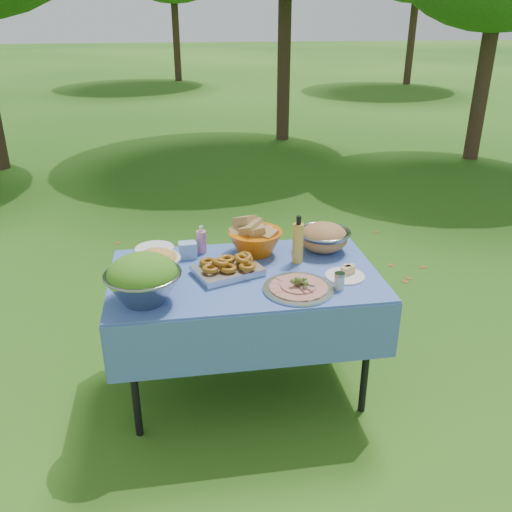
{
  "coord_description": "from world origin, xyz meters",
  "views": [
    {
      "loc": [
        -0.35,
        -2.65,
        2.07
      ],
      "look_at": [
        0.06,
        0.0,
        0.86
      ],
      "focal_mm": 38.0,
      "sensor_mm": 36.0,
      "label": 1
    }
  ],
  "objects": [
    {
      "name": "ground",
      "position": [
        0.0,
        0.0,
        0.0
      ],
      "size": [
        80.0,
        80.0,
        0.0
      ],
      "primitive_type": "plane",
      "color": "#0E380A",
      "rests_on": "ground"
    },
    {
      "name": "cheese_plate",
      "position": [
        0.53,
        -0.13,
        0.79
      ],
      "size": [
        0.23,
        0.23,
        0.06
      ],
      "primitive_type": "cylinder",
      "rotation": [
        0.0,
        0.0,
        -0.07
      ],
      "color": "silver",
      "rests_on": "picnic_table"
    },
    {
      "name": "pasta_bowl_steel",
      "position": [
        0.51,
        0.25,
        0.85
      ],
      "size": [
        0.32,
        0.32,
        0.17
      ],
      "primitive_type": null,
      "rotation": [
        0.0,
        0.0,
        0.0
      ],
      "color": "gray",
      "rests_on": "picnic_table"
    },
    {
      "name": "oil_bottle",
      "position": [
        0.32,
        0.1,
        0.9
      ],
      "size": [
        0.07,
        0.07,
        0.28
      ],
      "primitive_type": "cylinder",
      "rotation": [
        0.0,
        0.0,
        -0.16
      ],
      "color": "gold",
      "rests_on": "picnic_table"
    },
    {
      "name": "charcuterie_platter",
      "position": [
        0.25,
        -0.24,
        0.8
      ],
      "size": [
        0.48,
        0.48,
        0.08
      ],
      "primitive_type": "cylinder",
      "rotation": [
        0.0,
        0.0,
        0.38
      ],
      "color": "#A8ACAF",
      "rests_on": "picnic_table"
    },
    {
      "name": "shaker",
      "position": [
        0.46,
        -0.25,
        0.81
      ],
      "size": [
        0.07,
        0.07,
        0.09
      ],
      "primitive_type": "cylinder",
      "rotation": [
        0.0,
        0.0,
        -0.41
      ],
      "color": "silver",
      "rests_on": "picnic_table"
    },
    {
      "name": "plate_stack",
      "position": [
        -0.49,
        0.31,
        0.79
      ],
      "size": [
        0.26,
        0.26,
        0.06
      ],
      "primitive_type": "cylinder",
      "rotation": [
        0.0,
        0.0,
        0.18
      ],
      "color": "silver",
      "rests_on": "picnic_table"
    },
    {
      "name": "pasta_bowl_white",
      "position": [
        -0.47,
        0.06,
        0.83
      ],
      "size": [
        0.3,
        0.3,
        0.14
      ],
      "primitive_type": null,
      "rotation": [
        0.0,
        0.0,
        0.21
      ],
      "color": "silver",
      "rests_on": "picnic_table"
    },
    {
      "name": "bread_bowl",
      "position": [
        0.1,
        0.26,
        0.87
      ],
      "size": [
        0.33,
        0.33,
        0.21
      ],
      "primitive_type": null,
      "rotation": [
        0.0,
        0.0,
        0.03
      ],
      "color": "#D76108",
      "rests_on": "picnic_table"
    },
    {
      "name": "fried_tray",
      "position": [
        -0.09,
        0.0,
        0.8
      ],
      "size": [
        0.41,
        0.35,
        0.08
      ],
      "primitive_type": "cube",
      "rotation": [
        0.0,
        0.0,
        0.35
      ],
      "color": "#B7B8BC",
      "rests_on": "picnic_table"
    },
    {
      "name": "salad_bowl",
      "position": [
        -0.53,
        -0.23,
        0.88
      ],
      "size": [
        0.47,
        0.47,
        0.25
      ],
      "primitive_type": null,
      "rotation": [
        0.0,
        0.0,
        0.31
      ],
      "color": "gray",
      "rests_on": "picnic_table"
    },
    {
      "name": "sanitizer_bottle",
      "position": [
        -0.21,
        0.32,
        0.84
      ],
      "size": [
        0.06,
        0.06,
        0.17
      ],
      "primitive_type": "cylinder",
      "rotation": [
        0.0,
        0.0,
        -0.06
      ],
      "color": "#CC7BA4",
      "rests_on": "picnic_table"
    },
    {
      "name": "picnic_table",
      "position": [
        0.0,
        0.0,
        0.38
      ],
      "size": [
        1.46,
        0.86,
        0.76
      ],
      "primitive_type": "cube",
      "color": "#83ADFC",
      "rests_on": "ground"
    },
    {
      "name": "wipes_box",
      "position": [
        -0.3,
        0.26,
        0.81
      ],
      "size": [
        0.11,
        0.08,
        0.09
      ],
      "primitive_type": "cube",
      "rotation": [
        0.0,
        0.0,
        0.05
      ],
      "color": "#8DBFEA",
      "rests_on": "picnic_table"
    }
  ]
}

